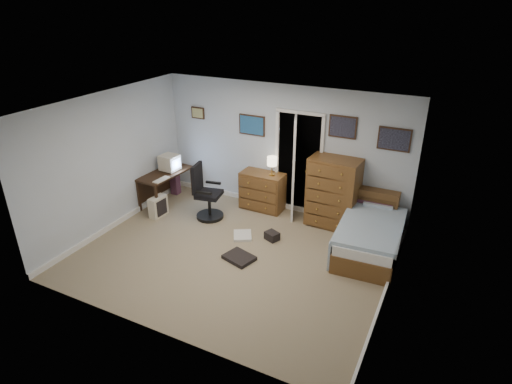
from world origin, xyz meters
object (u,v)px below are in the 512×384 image
office_chair (206,198)px  tall_dresser (333,193)px  low_dresser (262,191)px  computer_desk (163,179)px  bed (370,235)px

office_chair → tall_dresser: size_ratio=0.82×
office_chair → low_dresser: bearing=35.3°
computer_desk → bed: 4.27m
tall_dresser → bed: tall_dresser is taller
tall_dresser → bed: 1.09m
tall_dresser → office_chair: bearing=-156.7°
low_dresser → bed: low_dresser is taller
low_dresser → tall_dresser: tall_dresser is taller
computer_desk → office_chair: size_ratio=1.12×
bed → low_dresser: bearing=161.9°
computer_desk → office_chair: (1.16, -0.17, -0.10)m
computer_desk → low_dresser: size_ratio=1.40×
office_chair → bed: bearing=-6.3°
computer_desk → bed: bearing=4.6°
bed → office_chair: bearing=-179.3°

